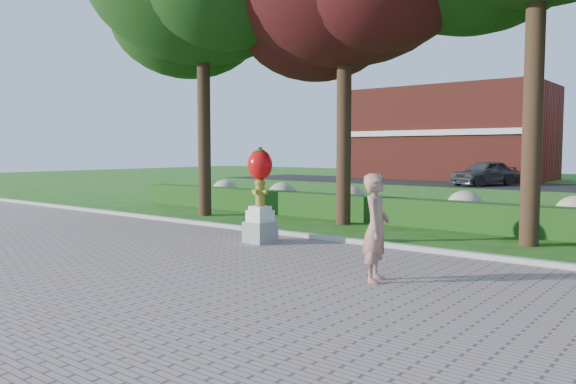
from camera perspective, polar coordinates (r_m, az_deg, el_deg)
name	(u,v)px	position (r m, az deg, el deg)	size (l,w,h in m)	color
ground	(263,264)	(11.18, -2.55, -7.29)	(100.00, 100.00, 0.00)	#1B5816
walkway	(78,307)	(8.65, -20.54, -10.87)	(40.00, 14.00, 0.04)	gray
curb	(345,241)	(13.54, 5.85, -4.95)	(40.00, 0.18, 0.15)	#ADADA5
lawn_hedge	(419,213)	(16.97, 13.16, -2.06)	(24.00, 0.70, 0.80)	#174313
hydrangea_row	(451,206)	(17.64, 16.24, -1.39)	(20.10, 1.10, 0.99)	tan
street	(576,188)	(37.03, 27.20, 0.35)	(50.00, 8.00, 0.02)	black
building_left	(453,134)	(45.64, 16.41, 5.68)	(14.00, 8.00, 7.00)	maroon
hydrant_sculpture	(260,192)	(13.32, -2.86, -0.02)	(0.67, 0.67, 2.27)	gray
woman	(376,228)	(9.48, 8.94, -3.61)	(0.66, 0.43, 1.82)	#A4715D
parked_car	(484,173)	(37.27, 19.31, 1.85)	(1.88, 4.68, 1.60)	#393C40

